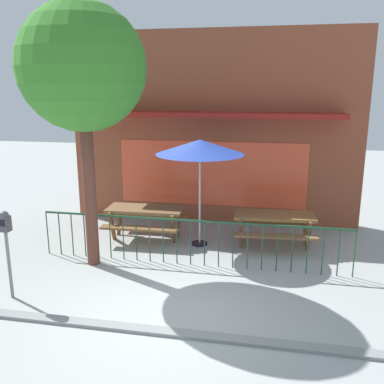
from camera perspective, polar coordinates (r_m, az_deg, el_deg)
The scene contains 9 objects.
ground at distance 7.04m, azimuth -3.52°, elevation -16.31°, with size 40.00×40.00×0.00m, color #9FA3A2.
pub_storefront at distance 11.12m, azimuth 2.87°, elevation 8.46°, with size 7.56×1.32×4.98m.
patio_fence_front at distance 8.56m, azimuth -0.20°, elevation -5.72°, with size 6.38×0.04×0.97m.
picnic_table_left at distance 10.08m, azimuth -6.35°, elevation -3.04°, with size 1.84×1.42×0.79m.
picnic_table_right at distance 9.73m, azimuth 11.08°, elevation -3.87°, with size 1.88×1.47×0.79m.
patio_umbrella at distance 9.28m, azimuth 1.09°, elevation 6.04°, with size 1.97×1.97×2.44m.
parking_meter_near at distance 7.71m, azimuth -23.98°, elevation -4.91°, with size 0.18×0.17×1.57m.
street_tree at distance 8.37m, azimuth -14.65°, elevation 15.85°, with size 2.40×2.40×5.12m.
curb_edge at distance 6.61m, azimuth -4.68°, elevation -18.48°, with size 10.59×0.20×0.11m, color gray.
Camera 1 is at (1.56, -5.88, 3.54)m, focal length 39.33 mm.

